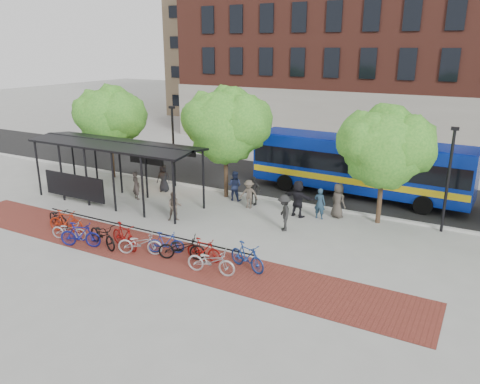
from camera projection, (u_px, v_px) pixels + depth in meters
The scene contains 34 objects.
ground at pixel (244, 223), 23.97m from camera, with size 160.00×160.00×0.00m, color #9E9E99.
asphalt_street at pixel (302, 184), 30.66m from camera, with size 160.00×8.00×0.01m, color black.
curb at pixel (277, 200), 27.30m from camera, with size 160.00×0.25×0.12m, color #B7B7B2.
brick_strip at pixel (151, 251), 20.70m from camera, with size 24.00×3.00×0.01m, color maroon.
bike_rack_rail at pixel (142, 238), 22.05m from camera, with size 12.00×0.05×0.95m, color black.
bus_shelter at pixel (114, 151), 26.40m from camera, with size 10.60×3.07×3.60m.
tree_a at pixel (110, 115), 30.96m from camera, with size 4.90×4.00×6.18m.
tree_b at pixel (227, 123), 26.76m from camera, with size 5.15×4.20×6.47m.
tree_c at pixel (387, 145), 22.76m from camera, with size 4.66×3.80×5.92m.
lamp_post_left at pixel (173, 144), 29.36m from camera, with size 0.35×0.20×5.12m.
lamp_post_right at pixel (448, 177), 22.03m from camera, with size 0.35×0.20×5.12m.
bus at pixel (358, 163), 27.74m from camera, with size 12.93×3.52×3.46m.
bike_0 at pixel (59, 217), 23.35m from camera, with size 0.62×1.78×0.94m, color black.
bike_1 at pixel (66, 221), 22.61m from camera, with size 0.52×1.84×1.11m, color #9E240E.
bike_2 at pixel (69, 230), 21.76m from camera, with size 0.62×1.77×0.93m, color #9E9EA0.
bike_3 at pixel (80, 235), 20.95m from camera, with size 0.54×1.91×1.15m, color navy.
bike_4 at pixel (103, 235), 20.97m from camera, with size 0.74×2.13×1.12m, color black.
bike_5 at pixel (124, 236), 20.80m from camera, with size 0.55×1.94×1.17m, color maroon.
bike_6 at pixel (140, 243), 20.20m from camera, with size 0.68×1.96×1.03m, color #A1A1A3.
bike_7 at pixel (166, 243), 20.33m from camera, with size 0.46×1.63×0.98m, color navy.
bike_8 at pixel (182, 248), 19.73m from camera, with size 0.70×2.01×1.06m, color black.
bike_9 at pixel (204, 250), 19.61m from camera, with size 0.46×1.64×0.99m, color maroon.
bike_10 at pixel (211, 261), 18.48m from camera, with size 0.71×2.05×1.08m, color #AEADB0.
bike_11 at pixel (247, 256), 18.82m from camera, with size 0.54×1.90×1.14m, color navy.
pedestrian_0 at pixel (164, 178), 28.86m from camera, with size 0.84×0.54×1.71m, color black.
pedestrian_1 at pixel (136, 185), 27.40m from camera, with size 0.61×0.40×1.67m, color #3D3531.
pedestrian_2 at pixel (235, 186), 27.18m from camera, with size 0.86×0.67×1.77m, color #1D2544.
pedestrian_3 at pixel (249, 194), 25.89m from camera, with size 1.04×0.60×1.61m, color brown.
pedestrian_4 at pixel (253, 191), 26.46m from camera, with size 0.97×0.40×1.66m, color #242424.
pedestrian_5 at pixel (298, 199), 24.55m from camera, with size 1.83×0.58×1.98m, color black.
pedestrian_6 at pixel (338, 200), 24.46m from camera, with size 0.90×0.59×1.85m, color #423B35.
pedestrian_7 at pixel (320, 203), 24.30m from camera, with size 0.61×0.40×1.66m, color #20394C.
pedestrian_8 at pixel (175, 206), 24.03m from camera, with size 0.75×0.58×1.54m, color brown.
pedestrian_9 at pixel (284, 213), 22.71m from camera, with size 1.17×0.67×1.81m, color black.
Camera 1 is at (10.58, -19.73, 8.70)m, focal length 35.00 mm.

